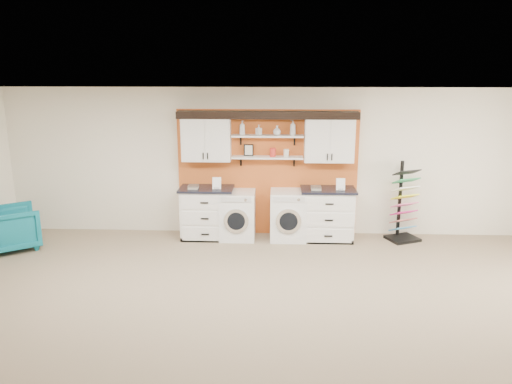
{
  "coord_description": "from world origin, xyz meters",
  "views": [
    {
      "loc": [
        0.19,
        -5.32,
        3.22
      ],
      "look_at": [
        -0.15,
        2.3,
        1.25
      ],
      "focal_mm": 35.0,
      "sensor_mm": 36.0,
      "label": 1
    }
  ],
  "objects_px": {
    "base_cabinet_right": "(327,214)",
    "armchair": "(13,228)",
    "dryer": "(288,215)",
    "washer": "(238,215)",
    "base_cabinet_left": "(207,213)",
    "sample_rack": "(403,215)"
  },
  "relations": [
    {
      "from": "base_cabinet_left",
      "to": "base_cabinet_right",
      "type": "bearing_deg",
      "value": -0.0
    },
    {
      "from": "washer",
      "to": "sample_rack",
      "type": "height_order",
      "value": "sample_rack"
    },
    {
      "from": "dryer",
      "to": "armchair",
      "type": "relative_size",
      "value": 1.1
    },
    {
      "from": "washer",
      "to": "armchair",
      "type": "height_order",
      "value": "washer"
    },
    {
      "from": "dryer",
      "to": "armchair",
      "type": "distance_m",
      "value": 4.96
    },
    {
      "from": "armchair",
      "to": "base_cabinet_right",
      "type": "bearing_deg",
      "value": -117.91
    },
    {
      "from": "washer",
      "to": "dryer",
      "type": "distance_m",
      "value": 0.95
    },
    {
      "from": "base_cabinet_left",
      "to": "sample_rack",
      "type": "bearing_deg",
      "value": 0.47
    },
    {
      "from": "base_cabinet_right",
      "to": "armchair",
      "type": "height_order",
      "value": "base_cabinet_right"
    },
    {
      "from": "washer",
      "to": "armchair",
      "type": "bearing_deg",
      "value": -169.39
    },
    {
      "from": "base_cabinet_left",
      "to": "armchair",
      "type": "relative_size",
      "value": 1.18
    },
    {
      "from": "washer",
      "to": "armchair",
      "type": "xyz_separation_m",
      "value": [
        -3.95,
        -0.74,
        -0.07
      ]
    },
    {
      "from": "washer",
      "to": "sample_rack",
      "type": "xyz_separation_m",
      "value": [
        3.1,
        0.03,
        0.04
      ]
    },
    {
      "from": "dryer",
      "to": "base_cabinet_right",
      "type": "bearing_deg",
      "value": 0.26
    },
    {
      "from": "base_cabinet_left",
      "to": "dryer",
      "type": "relative_size",
      "value": 1.08
    },
    {
      "from": "base_cabinet_right",
      "to": "dryer",
      "type": "distance_m",
      "value": 0.73
    },
    {
      "from": "sample_rack",
      "to": "base_cabinet_left",
      "type": "bearing_deg",
      "value": 156.88
    },
    {
      "from": "base_cabinet_left",
      "to": "sample_rack",
      "type": "relative_size",
      "value": 0.67
    },
    {
      "from": "dryer",
      "to": "sample_rack",
      "type": "height_order",
      "value": "sample_rack"
    },
    {
      "from": "base_cabinet_right",
      "to": "dryer",
      "type": "relative_size",
      "value": 1.08
    },
    {
      "from": "base_cabinet_right",
      "to": "washer",
      "type": "relative_size",
      "value": 1.11
    },
    {
      "from": "base_cabinet_right",
      "to": "armchair",
      "type": "xyz_separation_m",
      "value": [
        -5.63,
        -0.74,
        -0.11
      ]
    }
  ]
}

